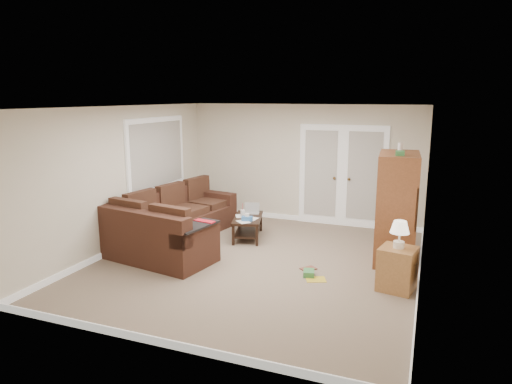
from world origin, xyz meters
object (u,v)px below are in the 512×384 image
at_px(sectional_sofa, 171,226).
at_px(tv_armoire, 396,207).
at_px(coffee_table, 248,226).
at_px(side_cabinet, 397,265).

relative_size(sectional_sofa, tv_armoire, 1.67).
distance_m(coffee_table, side_cabinet, 3.20).
relative_size(coffee_table, side_cabinet, 1.12).
bearing_deg(side_cabinet, tv_armoire, 107.81).
xyz_separation_m(sectional_sofa, tv_armoire, (3.83, 0.66, 0.55)).
distance_m(sectional_sofa, side_cabinet, 4.00).
bearing_deg(tv_armoire, side_cabinet, -87.12).
xyz_separation_m(coffee_table, tv_armoire, (2.70, -0.26, 0.67)).
xyz_separation_m(tv_armoire, side_cabinet, (0.14, -1.21, -0.54)).
bearing_deg(side_cabinet, coffee_table, 163.79).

